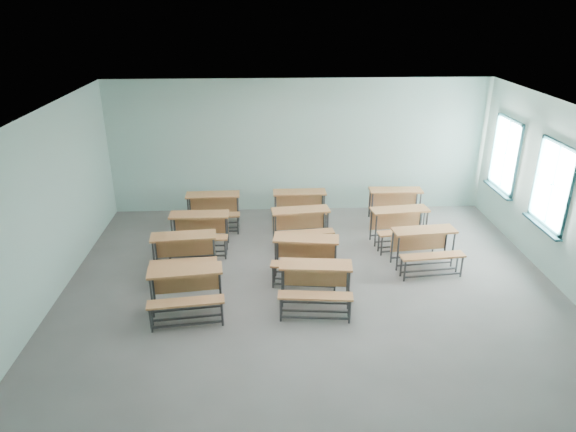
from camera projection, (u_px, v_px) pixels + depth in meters
name	position (u px, v px, depth m)	size (l,w,h in m)	color
room	(319.00, 210.00, 8.59)	(9.04, 8.04, 3.24)	slate
desk_unit_r0c0	(186.00, 286.00, 8.43)	(1.31, 0.96, 0.76)	#AC6D3E
desk_unit_r0c1	(315.00, 280.00, 8.60)	(1.29, 0.93, 0.76)	#AC6D3E
desk_unit_r1c0	(184.00, 249.00, 9.65)	(1.29, 0.93, 0.76)	#AC6D3E
desk_unit_r1c1	(306.00, 252.00, 9.55)	(1.32, 0.97, 0.76)	#AC6D3E
desk_unit_r1c2	(425.00, 244.00, 9.88)	(1.30, 0.94, 0.76)	#AC6D3E
desk_unit_r2c0	(199.00, 227.00, 10.60)	(1.22, 0.82, 0.76)	#AC6D3E
desk_unit_r2c1	(301.00, 222.00, 10.82)	(1.30, 0.95, 0.76)	#AC6D3E
desk_unit_r2c2	(401.00, 222.00, 10.84)	(1.30, 0.95, 0.76)	#AC6D3E
desk_unit_r3c0	(213.00, 206.00, 11.67)	(1.24, 0.85, 0.76)	#AC6D3E
desk_unit_r3c1	(300.00, 203.00, 11.82)	(1.23, 0.83, 0.76)	#AC6D3E
desk_unit_r3c2	(396.00, 201.00, 11.94)	(1.24, 0.85, 0.76)	#AC6D3E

